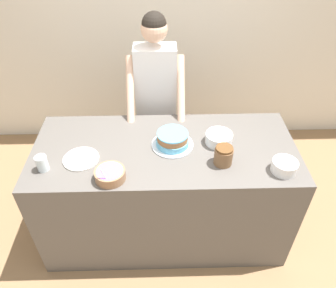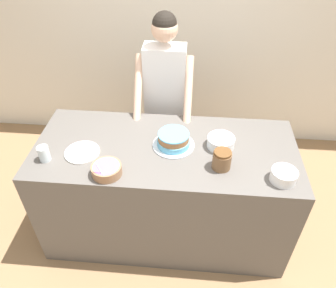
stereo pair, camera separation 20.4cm
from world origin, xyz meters
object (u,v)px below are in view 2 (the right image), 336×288
at_px(ceramic_plate, 82,152).
at_px(person_baker, 165,89).
at_px(cake, 174,140).
at_px(frosting_bowl_purple, 107,169).
at_px(frosting_bowl_white, 284,175).
at_px(stoneware_jar, 222,160).
at_px(frosting_bowl_pink, 221,142).
at_px(drinking_glass, 44,154).

bearing_deg(ceramic_plate, person_baker, 54.97).
distance_m(cake, frosting_bowl_purple, 0.53).
height_order(frosting_bowl_purple, frosting_bowl_white, frosting_bowl_purple).
relative_size(frosting_bowl_purple, ceramic_plate, 0.81).
bearing_deg(cake, frosting_bowl_purple, -141.80).
bearing_deg(stoneware_jar, person_baker, 119.64).
bearing_deg(ceramic_plate, frosting_bowl_white, -6.23).
xyz_separation_m(frosting_bowl_pink, stoneware_jar, (-0.00, -0.22, 0.02)).
distance_m(cake, ceramic_plate, 0.66).
xyz_separation_m(cake, ceramic_plate, (-0.64, -0.14, -0.05)).
relative_size(person_baker, cake, 5.56).
bearing_deg(frosting_bowl_purple, person_baker, 72.36).
relative_size(frosting_bowl_pink, drinking_glass, 1.79).
bearing_deg(frosting_bowl_purple, drinking_glass, 167.83).
height_order(cake, frosting_bowl_purple, frosting_bowl_purple).
distance_m(frosting_bowl_purple, drinking_glass, 0.47).
relative_size(cake, frosting_bowl_pink, 1.56).
height_order(frosting_bowl_pink, drinking_glass, drinking_glass).
xyz_separation_m(person_baker, frosting_bowl_white, (0.85, -0.90, -0.07)).
xyz_separation_m(frosting_bowl_purple, drinking_glass, (-0.46, 0.10, 0.02)).
bearing_deg(drinking_glass, person_baker, 47.82).
distance_m(cake, frosting_bowl_pink, 0.34).
xyz_separation_m(cake, drinking_glass, (-0.88, -0.23, 0.00)).
distance_m(frosting_bowl_pink, frosting_bowl_white, 0.50).
height_order(person_baker, drinking_glass, person_baker).
xyz_separation_m(frosting_bowl_purple, stoneware_jar, (0.76, 0.13, 0.03)).
xyz_separation_m(person_baker, frosting_bowl_pink, (0.46, -0.58, -0.07)).
distance_m(frosting_bowl_pink, drinking_glass, 1.25).
xyz_separation_m(cake, stoneware_jar, (0.34, -0.20, 0.02)).
distance_m(frosting_bowl_pink, ceramic_plate, 1.00).
relative_size(frosting_bowl_purple, drinking_glass, 1.83).
bearing_deg(frosting_bowl_white, drinking_glass, 177.86).
relative_size(cake, drinking_glass, 2.79).
bearing_deg(person_baker, frosting_bowl_pink, -51.62).
bearing_deg(person_baker, drinking_glass, -132.18).
bearing_deg(frosting_bowl_purple, frosting_bowl_white, 1.94).
bearing_deg(cake, person_baker, 101.24).
bearing_deg(frosting_bowl_pink, cake, -176.35).
height_order(frosting_bowl_purple, drinking_glass, frosting_bowl_purple).
distance_m(frosting_bowl_purple, stoneware_jar, 0.77).
bearing_deg(drinking_glass, frosting_bowl_pink, 11.64).
xyz_separation_m(drinking_glass, ceramic_plate, (0.23, 0.09, -0.05)).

